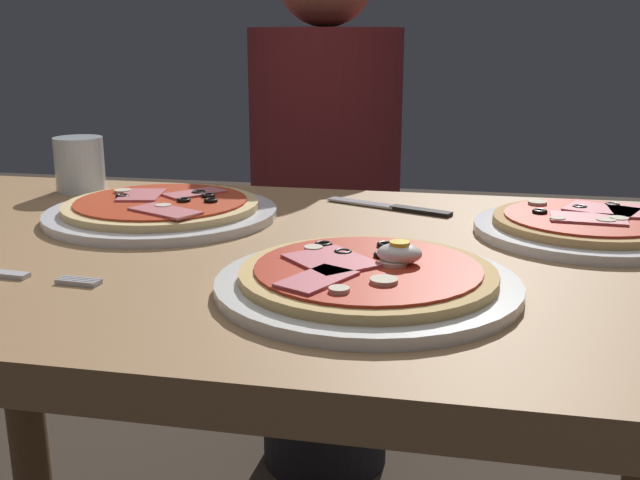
% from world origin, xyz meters
% --- Properties ---
extents(dining_table, '(1.19, 0.70, 0.72)m').
position_xyz_m(dining_table, '(0.00, 0.00, 0.60)').
color(dining_table, '#9E754C').
rests_on(dining_table, ground).
extents(pizza_foreground, '(0.30, 0.30, 0.05)m').
position_xyz_m(pizza_foreground, '(0.15, -0.13, 0.74)').
color(pizza_foreground, white).
rests_on(pizza_foreground, dining_table).
extents(pizza_across_left, '(0.27, 0.27, 0.03)m').
position_xyz_m(pizza_across_left, '(0.39, 0.13, 0.74)').
color(pizza_across_left, white).
rests_on(pizza_across_left, dining_table).
extents(pizza_across_right, '(0.31, 0.31, 0.03)m').
position_xyz_m(pizza_across_right, '(-0.16, 0.11, 0.74)').
color(pizza_across_right, white).
rests_on(pizza_across_right, dining_table).
extents(water_glass_far, '(0.08, 0.08, 0.09)m').
position_xyz_m(water_glass_far, '(-0.36, 0.26, 0.76)').
color(water_glass_far, silver).
rests_on(water_glass_far, dining_table).
extents(fork, '(0.16, 0.03, 0.00)m').
position_xyz_m(fork, '(-0.20, -0.17, 0.73)').
color(fork, silver).
rests_on(fork, dining_table).
extents(knife, '(0.19, 0.09, 0.01)m').
position_xyz_m(knife, '(0.14, 0.22, 0.73)').
color(knife, silver).
rests_on(knife, dining_table).
extents(diner_person, '(0.32, 0.32, 1.18)m').
position_xyz_m(diner_person, '(-0.06, 0.73, 0.56)').
color(diner_person, black).
rests_on(diner_person, ground).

